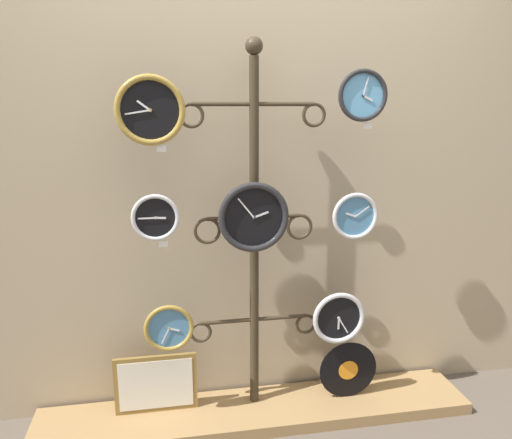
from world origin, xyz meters
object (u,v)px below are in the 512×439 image
display_stand (254,297)px  clock_bottom_right (338,318)px  clock_middle_right (355,216)px  vinyl_record (348,370)px  clock_top_left (150,110)px  clock_bottom_left (169,328)px  clock_top_right (362,95)px  picture_frame (156,384)px  clock_middle_left (155,217)px  clock_middle_center (254,217)px

display_stand → clock_bottom_right: bearing=-12.5°
clock_middle_right → vinyl_record: clock_middle_right is taller
clock_top_left → clock_bottom_left: size_ratio=1.29×
clock_top_right → clock_bottom_right: (-0.06, 0.02, -1.07)m
display_stand → clock_bottom_left: size_ratio=8.04×
display_stand → picture_frame: bearing=-179.2°
display_stand → clock_top_left: 1.02m
clock_bottom_left → picture_frame: (-0.08, 0.09, -0.34)m
clock_middle_left → clock_middle_center: 0.44m
clock_top_left → clock_middle_center: clock_top_left is taller
clock_middle_left → vinyl_record: 1.28m
clock_bottom_right → clock_middle_center: bearing=-179.6°
clock_middle_right → picture_frame: (-0.97, 0.09, -0.84)m
display_stand → clock_bottom_right: (0.41, -0.09, -0.10)m
clock_middle_left → picture_frame: 0.87m
clock_top_right → clock_bottom_left: 1.38m
clock_middle_left → clock_top_left: bearing=105.1°
clock_middle_center → vinyl_record: (0.51, 0.04, -0.85)m
clock_middle_right → picture_frame: 1.28m
display_stand → picture_frame: (-0.50, -0.01, -0.42)m
clock_middle_right → clock_middle_center: bearing=-179.9°
clock_middle_left → clock_bottom_left: 0.53m
display_stand → vinyl_record: bearing=-6.7°
clock_middle_left → clock_middle_right: size_ratio=0.94×
picture_frame → clock_bottom_right: bearing=-5.3°
display_stand → clock_middle_left: 0.65m
clock_middle_center → display_stand: bearing=78.5°
clock_middle_left → clock_bottom_right: size_ratio=0.79×
clock_bottom_right → picture_frame: (-0.91, 0.08, -0.32)m
display_stand → clock_middle_left: bearing=-168.9°
display_stand → picture_frame: 0.65m
clock_top_left → clock_top_right: clock_top_right is taller
clock_bottom_left → picture_frame: bearing=128.9°
clock_middle_center → clock_bottom_right: clock_middle_center is taller
clock_middle_right → clock_top_right: bearing=-84.4°
clock_top_left → clock_middle_right: bearing=-0.4°
vinyl_record → clock_bottom_left: bearing=-177.3°
display_stand → clock_middle_center: size_ratio=5.65×
clock_middle_center → picture_frame: (-0.48, 0.09, -0.85)m
clock_top_left → picture_frame: (-0.04, 0.08, -1.33)m
clock_middle_left → clock_bottom_left: (0.04, -0.01, -0.53)m
clock_middle_center → vinyl_record: size_ratio=1.07×
clock_top_right → clock_bottom_left: clock_top_right is taller
clock_bottom_right → clock_middle_right: bearing=-1.9°
display_stand → clock_top_right: size_ratio=8.00×
clock_middle_right → clock_bottom_left: size_ratio=0.98×
clock_top_right → picture_frame: bearing=173.7°
clock_bottom_left → clock_bottom_right: (0.83, 0.01, -0.02)m
clock_top_left → clock_bottom_left: (0.04, -0.01, -0.99)m
clock_middle_right → clock_bottom_left: bearing=-179.5°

